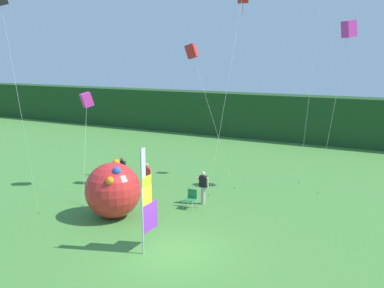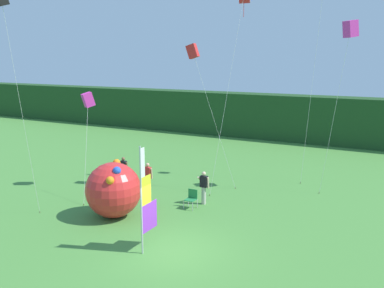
{
  "view_description": "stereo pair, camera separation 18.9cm",
  "coord_description": "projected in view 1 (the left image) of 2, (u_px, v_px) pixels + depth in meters",
  "views": [
    {
      "loc": [
        7.26,
        -12.62,
        7.06
      ],
      "look_at": [
        -0.5,
        2.57,
        3.53
      ],
      "focal_mm": 39.25,
      "sensor_mm": 36.0,
      "label": 1
    },
    {
      "loc": [
        7.43,
        -12.53,
        7.06
      ],
      "look_at": [
        -0.5,
        2.57,
        3.53
      ],
      "focal_mm": 39.25,
      "sensor_mm": 36.0,
      "label": 2
    }
  ],
  "objects": [
    {
      "name": "person_far_left",
      "position": [
        122.0,
        171.0,
        23.24
      ],
      "size": [
        0.55,
        0.48,
        1.67
      ],
      "color": "#2D334C",
      "rests_on": "ground"
    },
    {
      "name": "kite_magenta_box_1",
      "position": [
        349.0,
        29.0,
        20.96
      ],
      "size": [
        1.28,
        1.37,
        8.9
      ],
      "color": "brown",
      "rests_on": "ground"
    },
    {
      "name": "kite_red_box_2",
      "position": [
        192.0,
        52.0,
        21.64
      ],
      "size": [
        2.54,
        1.26,
        7.78
      ],
      "color": "brown",
      "rests_on": "ground"
    },
    {
      "name": "distant_treeline",
      "position": [
        308.0,
        119.0,
        35.52
      ],
      "size": [
        80.0,
        2.4,
        3.91
      ],
      "primitive_type": "cube",
      "color": "#1E421E",
      "rests_on": "ground"
    },
    {
      "name": "person_mid_field",
      "position": [
        147.0,
        178.0,
        21.76
      ],
      "size": [
        0.55,
        0.48,
        1.72
      ],
      "color": "#B7B2A3",
      "rests_on": "ground"
    },
    {
      "name": "kite_red_diamond_0",
      "position": [
        240.0,
        9.0,
        22.31
      ],
      "size": [
        0.74,
        3.36,
        10.73
      ],
      "color": "brown",
      "rests_on": "ground"
    },
    {
      "name": "person_near_banner",
      "position": [
        203.0,
        187.0,
        20.44
      ],
      "size": [
        0.55,
        0.48,
        1.65
      ],
      "color": "#B7B2A3",
      "rests_on": "ground"
    },
    {
      "name": "kite_magenta_box_5",
      "position": [
        87.0,
        100.0,
        22.26
      ],
      "size": [
        2.02,
        2.94,
        5.27
      ],
      "color": "brown",
      "rests_on": "ground"
    },
    {
      "name": "inflatable_balloon",
      "position": [
        113.0,
        190.0,
        18.69
      ],
      "size": [
        2.5,
        2.5,
        2.54
      ],
      "color": "red",
      "rests_on": "ground"
    },
    {
      "name": "ground_plane",
      "position": [
        173.0,
        250.0,
        15.66
      ],
      "size": [
        120.0,
        120.0,
        0.0
      ],
      "primitive_type": "plane",
      "color": "#478438"
    },
    {
      "name": "folding_chair",
      "position": [
        191.0,
        198.0,
        19.98
      ],
      "size": [
        0.51,
        0.51,
        0.89
      ],
      "color": "#BCBCC1",
      "rests_on": "ground"
    },
    {
      "name": "kite_black_box_4",
      "position": [
        1.0,
        0.0,
        16.55
      ],
      "size": [
        0.52,
        1.39,
        9.68
      ],
      "color": "brown",
      "rests_on": "ground"
    },
    {
      "name": "banner_flag",
      "position": [
        147.0,
        201.0,
        15.25
      ],
      "size": [
        0.06,
        1.03,
        4.03
      ],
      "color": "#B7B7BC",
      "rests_on": "ground"
    }
  ]
}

